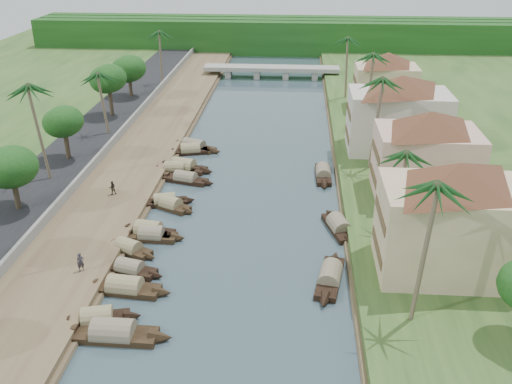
# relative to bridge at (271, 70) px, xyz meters

# --- Properties ---
(ground) EXTENTS (220.00, 220.00, 0.00)m
(ground) POSITION_rel_bridge_xyz_m (-0.00, -72.00, -1.72)
(ground) COLOR #33464D
(ground) RESTS_ON ground
(left_bank) EXTENTS (10.00, 180.00, 0.80)m
(left_bank) POSITION_rel_bridge_xyz_m (-16.00, -52.00, -1.32)
(left_bank) COLOR brown
(left_bank) RESTS_ON ground
(right_bank) EXTENTS (16.00, 180.00, 1.20)m
(right_bank) POSITION_rel_bridge_xyz_m (19.00, -52.00, -1.12)
(right_bank) COLOR #26451B
(right_bank) RESTS_ON ground
(road) EXTENTS (8.00, 180.00, 1.40)m
(road) POSITION_rel_bridge_xyz_m (-24.50, -52.00, -1.02)
(road) COLOR black
(road) RESTS_ON ground
(retaining_wall) EXTENTS (0.40, 180.00, 1.10)m
(retaining_wall) POSITION_rel_bridge_xyz_m (-20.20, -52.00, -0.37)
(retaining_wall) COLOR slate
(retaining_wall) RESTS_ON left_bank
(treeline) EXTENTS (120.00, 14.00, 8.00)m
(treeline) POSITION_rel_bridge_xyz_m (-0.00, 28.00, 2.28)
(treeline) COLOR #153D10
(treeline) RESTS_ON ground
(bridge) EXTENTS (28.00, 4.00, 2.40)m
(bridge) POSITION_rel_bridge_xyz_m (0.00, 0.00, 0.00)
(bridge) COLOR gray
(bridge) RESTS_ON ground
(building_near) EXTENTS (14.85, 14.85, 10.20)m
(building_near) POSITION_rel_bridge_xyz_m (18.99, -74.00, 4.66)
(building_near) COLOR beige
(building_near) RESTS_ON right_bank
(building_mid) EXTENTS (14.11, 14.11, 9.70)m
(building_mid) POSITION_rel_bridge_xyz_m (19.99, -58.00, 4.41)
(building_mid) COLOR beige
(building_mid) RESTS_ON right_bank
(building_far) EXTENTS (15.59, 15.59, 10.20)m
(building_far) POSITION_rel_bridge_xyz_m (18.99, -44.00, 4.66)
(building_far) COLOR beige
(building_far) RESTS_ON right_bank
(building_distant) EXTENTS (12.62, 12.62, 9.20)m
(building_distant) POSITION_rel_bridge_xyz_m (19.99, -24.00, 4.16)
(building_distant) COLOR beige
(building_distant) RESTS_ON right_bank
(sampan_0) EXTENTS (9.51, 2.27, 2.46)m
(sampan_0) POSITION_rel_bridge_xyz_m (-8.06, -83.90, -1.30)
(sampan_0) COLOR black
(sampan_0) RESTS_ON ground
(sampan_1) EXTENTS (7.31, 3.33, 2.14)m
(sampan_1) POSITION_rel_bridge_xyz_m (-9.88, -82.23, -1.31)
(sampan_1) COLOR black
(sampan_1) RESTS_ON ground
(sampan_2) EXTENTS (8.74, 2.56, 2.26)m
(sampan_2) POSITION_rel_bridge_xyz_m (-8.90, -77.81, -1.31)
(sampan_2) COLOR black
(sampan_2) RESTS_ON ground
(sampan_3) EXTENTS (7.16, 3.29, 1.94)m
(sampan_3) POSITION_rel_bridge_xyz_m (-9.30, -74.83, -1.31)
(sampan_3) COLOR black
(sampan_3) RESTS_ON ground
(sampan_4) EXTENTS (6.75, 4.33, 1.97)m
(sampan_4) POSITION_rel_bridge_xyz_m (-10.41, -71.27, -1.31)
(sampan_4) COLOR black
(sampan_4) RESTS_ON ground
(sampan_5) EXTENTS (7.62, 3.07, 2.35)m
(sampan_5) POSITION_rel_bridge_xyz_m (-9.31, -67.80, -1.30)
(sampan_5) COLOR black
(sampan_5) RESTS_ON ground
(sampan_6) EXTENTS (7.15, 2.01, 2.14)m
(sampan_6) POSITION_rel_bridge_xyz_m (-8.80, -68.60, -1.31)
(sampan_6) COLOR black
(sampan_6) RESTS_ON ground
(sampan_7) EXTENTS (7.24, 3.22, 1.93)m
(sampan_7) POSITION_rel_bridge_xyz_m (-9.20, -60.69, -1.31)
(sampan_7) COLOR black
(sampan_7) RESTS_ON ground
(sampan_8) EXTENTS (6.48, 4.34, 2.04)m
(sampan_8) POSITION_rel_bridge_xyz_m (-8.29, -61.63, -1.31)
(sampan_8) COLOR black
(sampan_8) RESTS_ON ground
(sampan_9) EXTENTS (7.94, 3.51, 2.01)m
(sampan_9) POSITION_rel_bridge_xyz_m (-8.00, -54.24, -1.31)
(sampan_9) COLOR black
(sampan_9) RESTS_ON ground
(sampan_10) EXTENTS (7.52, 1.94, 2.08)m
(sampan_10) POSITION_rel_bridge_xyz_m (-9.97, -51.15, -1.31)
(sampan_10) COLOR black
(sampan_10) RESTS_ON ground
(sampan_11) EXTENTS (8.86, 4.20, 2.45)m
(sampan_11) POSITION_rel_bridge_xyz_m (-9.02, -50.51, -1.30)
(sampan_11) COLOR black
(sampan_11) RESTS_ON ground
(sampan_12) EXTENTS (9.02, 5.20, 2.18)m
(sampan_12) POSITION_rel_bridge_xyz_m (-8.96, -42.74, -1.31)
(sampan_12) COLOR black
(sampan_12) RESTS_ON ground
(sampan_13) EXTENTS (8.02, 3.53, 2.16)m
(sampan_13) POSITION_rel_bridge_xyz_m (-9.15, -44.47, -1.31)
(sampan_13) COLOR black
(sampan_13) RESTS_ON ground
(sampan_14) EXTENTS (3.33, 9.42, 2.24)m
(sampan_14) POSITION_rel_bridge_xyz_m (8.94, -74.83, -1.31)
(sampan_14) COLOR black
(sampan_14) RESTS_ON ground
(sampan_15) EXTENTS (4.03, 8.53, 2.24)m
(sampan_15) POSITION_rel_bridge_xyz_m (10.29, -65.31, -1.31)
(sampan_15) COLOR black
(sampan_15) RESTS_ON ground
(sampan_16) EXTENTS (1.96, 8.84, 2.16)m
(sampan_16) POSITION_rel_bridge_xyz_m (9.10, -51.32, -1.31)
(sampan_16) COLOR black
(sampan_16) RESTS_ON ground
(canoe_1) EXTENTS (4.28, 2.87, 0.73)m
(canoe_1) POSITION_rel_bridge_xyz_m (-10.25, -74.97, -1.62)
(canoe_1) COLOR black
(canoe_1) RESTS_ON ground
(canoe_2) EXTENTS (5.64, 1.46, 0.81)m
(canoe_2) POSITION_rel_bridge_xyz_m (-8.54, -50.57, -1.62)
(canoe_2) COLOR black
(canoe_2) RESTS_ON ground
(palm_0) EXTENTS (3.20, 3.20, 13.03)m
(palm_0) POSITION_rel_bridge_xyz_m (15.00, -81.35, 10.66)
(palm_0) COLOR brown
(palm_0) RESTS_ON ground
(palm_1) EXTENTS (3.20, 3.20, 9.66)m
(palm_1) POSITION_rel_bridge_xyz_m (16.00, -66.64, 7.41)
(palm_1) COLOR brown
(palm_1) RESTS_ON ground
(palm_2) EXTENTS (3.20, 3.20, 12.87)m
(palm_2) POSITION_rel_bridge_xyz_m (15.00, -50.71, 10.51)
(palm_2) COLOR brown
(palm_2) RESTS_ON ground
(palm_3) EXTENTS (3.20, 3.20, 12.49)m
(palm_3) POSITION_rel_bridge_xyz_m (16.00, -34.46, 10.14)
(palm_3) COLOR brown
(palm_3) RESTS_ON ground
(palm_5) EXTENTS (3.20, 3.20, 12.82)m
(palm_5) POSITION_rel_bridge_xyz_m (-24.00, -57.36, 10.66)
(palm_5) COLOR brown
(palm_5) RESTS_ON ground
(palm_6) EXTENTS (3.20, 3.20, 10.27)m
(palm_6) POSITION_rel_bridge_xyz_m (-22.00, -40.79, 8.21)
(palm_6) COLOR brown
(palm_6) RESTS_ON ground
(palm_7) EXTENTS (3.20, 3.20, 11.92)m
(palm_7) POSITION_rel_bridge_xyz_m (14.00, -18.24, 9.59)
(palm_7) COLOR brown
(palm_7) RESTS_ON ground
(palm_8) EXTENTS (3.20, 3.20, 11.21)m
(palm_8) POSITION_rel_bridge_xyz_m (-20.50, -11.37, 9.11)
(palm_8) COLOR brown
(palm_8) RESTS_ON ground
(tree_2) EXTENTS (5.25, 5.25, 6.91)m
(tree_2) POSITION_rel_bridge_xyz_m (-24.00, -65.38, 4.36)
(tree_2) COLOR #4B3C2A
(tree_2) RESTS_ON ground
(tree_3) EXTENTS (4.66, 4.66, 6.89)m
(tree_3) POSITION_rel_bridge_xyz_m (-24.00, -50.86, 4.56)
(tree_3) COLOR #4B3C2A
(tree_3) RESTS_ON ground
(tree_4) EXTENTS (5.19, 5.19, 7.98)m
(tree_4) POSITION_rel_bridge_xyz_m (-24.00, -32.07, 5.43)
(tree_4) COLOR #4B3C2A
(tree_4) RESTS_ON ground
(tree_5) EXTENTS (5.46, 5.46, 7.08)m
(tree_5) POSITION_rel_bridge_xyz_m (-24.00, -20.82, 4.44)
(tree_5) COLOR #4B3C2A
(tree_5) RESTS_ON ground
(tree_6) EXTENTS (4.67, 4.67, 6.55)m
(tree_6) POSITION_rel_bridge_xyz_m (24.00, -41.54, 4.03)
(tree_6) COLOR #4B3C2A
(tree_6) RESTS_ON ground
(person_near) EXTENTS (0.78, 0.71, 1.79)m
(person_near) POSITION_rel_bridge_xyz_m (-13.33, -76.01, -0.03)
(person_near) COLOR #2B2932
(person_near) RESTS_ON left_bank
(person_far) EXTENTS (0.99, 0.91, 1.65)m
(person_far) POSITION_rel_bridge_xyz_m (-15.38, -60.02, -0.10)
(person_far) COLOR #2D281F
(person_far) RESTS_ON left_bank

